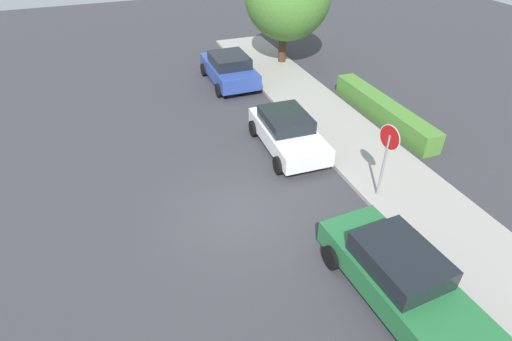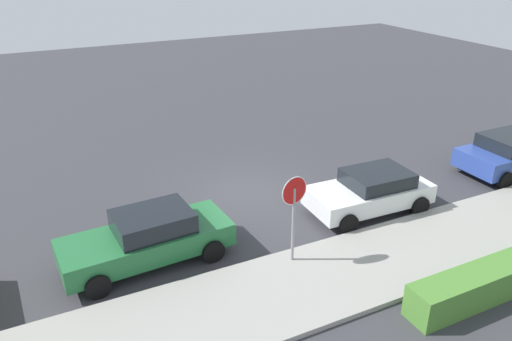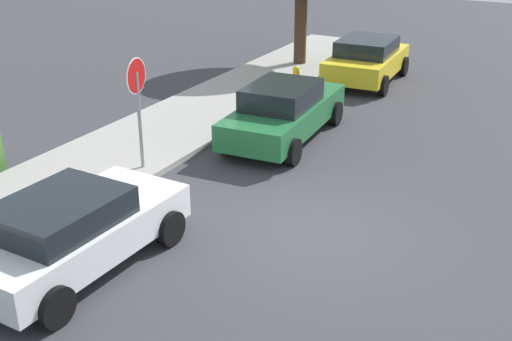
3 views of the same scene
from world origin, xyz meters
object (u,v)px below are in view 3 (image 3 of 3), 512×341
at_px(fire_hydrant, 296,77).
at_px(parked_car_green, 284,111).
at_px(stop_sign, 138,95).
at_px(parked_car_yellow, 367,59).
at_px(parked_car_white, 72,230).

bearing_deg(fire_hydrant, parked_car_green, -159.04).
bearing_deg(stop_sign, fire_hydrant, -1.05).
bearing_deg(parked_car_yellow, parked_car_green, 179.54).
bearing_deg(parked_car_green, fire_hydrant, 20.96).
height_order(stop_sign, parked_car_yellow, stop_sign).
bearing_deg(parked_car_white, parked_car_green, -2.96).
bearing_deg(fire_hydrant, parked_car_white, -173.49).
xyz_separation_m(parked_car_white, parked_car_yellow, (13.23, -0.42, 0.04)).
bearing_deg(fire_hydrant, parked_car_yellow, -45.30).
relative_size(parked_car_green, fire_hydrant, 6.47).
bearing_deg(parked_car_yellow, parked_car_white, 178.20).
height_order(parked_car_yellow, fire_hydrant, parked_car_yellow).
distance_m(parked_car_white, fire_hydrant, 11.60).
xyz_separation_m(parked_car_green, parked_car_white, (-7.13, 0.37, -0.03)).
bearing_deg(fire_hydrant, stop_sign, 178.95).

